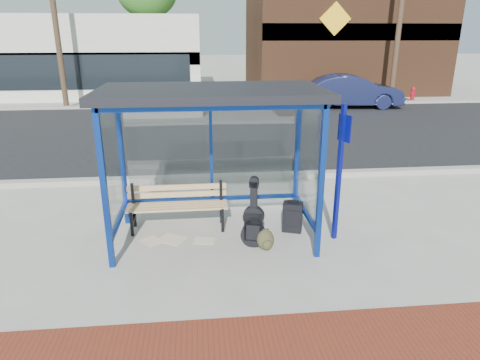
{
  "coord_description": "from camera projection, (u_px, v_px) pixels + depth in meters",
  "views": [
    {
      "loc": [
        -0.21,
        -6.31,
        3.18
      ],
      "look_at": [
        0.44,
        0.2,
        0.92
      ],
      "focal_mm": 32.0,
      "sensor_mm": 36.0,
      "label": 1
    }
  ],
  "objects": [
    {
      "name": "storefront_white",
      "position": [
        27.0,
        56.0,
        22.4
      ],
      "size": [
        18.0,
        6.04,
        4.0
      ],
      "color": "silver",
      "rests_on": "ground"
    },
    {
      "name": "suitcase",
      "position": [
        292.0,
        217.0,
        7.15
      ],
      "size": [
        0.37,
        0.29,
        0.56
      ],
      "rotation": [
        0.0,
        0.0,
        -0.32
      ],
      "color": "black",
      "rests_on": "ground"
    },
    {
      "name": "newspaper_b",
      "position": [
        204.0,
        241.0,
        6.89
      ],
      "size": [
        0.37,
        0.31,
        0.01
      ],
      "primitive_type": "cube",
      "rotation": [
        0.0,
        0.0,
        -0.18
      ],
      "color": "white",
      "rests_on": "ground"
    },
    {
      "name": "bus_shelter",
      "position": [
        212.0,
        111.0,
        6.39
      ],
      "size": [
        3.3,
        1.8,
        2.42
      ],
      "color": "navy",
      "rests_on": "ground"
    },
    {
      "name": "curb_near",
      "position": [
        209.0,
        178.0,
        9.7
      ],
      "size": [
        60.0,
        0.25,
        0.12
      ],
      "primitive_type": "cube",
      "color": "gray",
      "rests_on": "ground"
    },
    {
      "name": "far_sidewalk",
      "position": [
        201.0,
        100.0,
        21.1
      ],
      "size": [
        60.0,
        4.0,
        0.01
      ],
      "primitive_type": "cube",
      "color": "#B2ADA0",
      "rests_on": "ground"
    },
    {
      "name": "street_asphalt",
      "position": [
        204.0,
        131.0,
        14.52
      ],
      "size": [
        60.0,
        10.0,
        0.0
      ],
      "primitive_type": "cube",
      "color": "black",
      "rests_on": "ground"
    },
    {
      "name": "utility_pole_west",
      "position": [
        54.0,
        9.0,
        17.69
      ],
      "size": [
        1.6,
        0.24,
        8.0
      ],
      "color": "#4C3826",
      "rests_on": "ground"
    },
    {
      "name": "backpack",
      "position": [
        266.0,
        240.0,
        6.58
      ],
      "size": [
        0.3,
        0.28,
        0.33
      ],
      "rotation": [
        0.0,
        0.0,
        0.14
      ],
      "color": "#32311C",
      "rests_on": "ground"
    },
    {
      "name": "bench",
      "position": [
        177.0,
        203.0,
        7.22
      ],
      "size": [
        1.68,
        0.42,
        0.79
      ],
      "rotation": [
        0.0,
        0.0,
        0.01
      ],
      "color": "black",
      "rests_on": "ground"
    },
    {
      "name": "ground",
      "position": [
        215.0,
        238.0,
        7.0
      ],
      "size": [
        120.0,
        120.0,
        0.0
      ],
      "primitive_type": "plane",
      "color": "#B2ADA0",
      "rests_on": "ground"
    },
    {
      "name": "newspaper_c",
      "position": [
        172.0,
        239.0,
        6.94
      ],
      "size": [
        0.52,
        0.49,
        0.01
      ],
      "primitive_type": "cube",
      "rotation": [
        0.0,
        0.0,
        2.59
      ],
      "color": "white",
      "rests_on": "ground"
    },
    {
      "name": "utility_pole_east",
      "position": [
        401.0,
        11.0,
        19.1
      ],
      "size": [
        1.6,
        0.24,
        8.0
      ],
      "color": "#4C3826",
      "rests_on": "ground"
    },
    {
      "name": "fire_hydrant",
      "position": [
        413.0,
        94.0,
        20.67
      ],
      "size": [
        0.32,
        0.21,
        0.71
      ],
      "rotation": [
        0.0,
        0.0,
        0.29
      ],
      "color": "#AB0C1B",
      "rests_on": "ground"
    },
    {
      "name": "curb_far",
      "position": [
        202.0,
        105.0,
        19.29
      ],
      "size": [
        60.0,
        0.25,
        0.12
      ],
      "primitive_type": "cube",
      "color": "gray",
      "rests_on": "ground"
    },
    {
      "name": "storefront_brown",
      "position": [
        341.0,
        32.0,
        24.09
      ],
      "size": [
        10.0,
        7.08,
        6.4
      ],
      "color": "#59331E",
      "rests_on": "ground"
    },
    {
      "name": "sign_post",
      "position": [
        340.0,
        166.0,
        6.6
      ],
      "size": [
        0.14,
        0.26,
        2.19
      ],
      "rotation": [
        0.0,
        0.0,
        0.39
      ],
      "color": "navy",
      "rests_on": "ground"
    },
    {
      "name": "guitar_bag",
      "position": [
        254.0,
        223.0,
        6.6
      ],
      "size": [
        0.41,
        0.21,
        1.08
      ],
      "rotation": [
        0.0,
        0.0,
        -0.26
      ],
      "color": "black",
      "rests_on": "ground"
    },
    {
      "name": "brick_paver_strip",
      "position": [
        225.0,
        348.0,
        4.55
      ],
      "size": [
        60.0,
        1.0,
        0.01
      ],
      "primitive_type": "cube",
      "color": "maroon",
      "rests_on": "ground"
    },
    {
      "name": "newspaper_a",
      "position": [
        152.0,
        241.0,
        6.88
      ],
      "size": [
        0.43,
        0.44,
        0.01
      ],
      "primitive_type": "cube",
      "rotation": [
        0.0,
        0.0,
        -0.9
      ],
      "color": "white",
      "rests_on": "ground"
    },
    {
      "name": "parked_car",
      "position": [
        351.0,
        91.0,
        18.92
      ],
      "size": [
        4.47,
        1.88,
        1.44
      ],
      "primitive_type": "imported",
      "rotation": [
        0.0,
        0.0,
        1.49
      ],
      "color": "#1A2049",
      "rests_on": "ground"
    }
  ]
}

